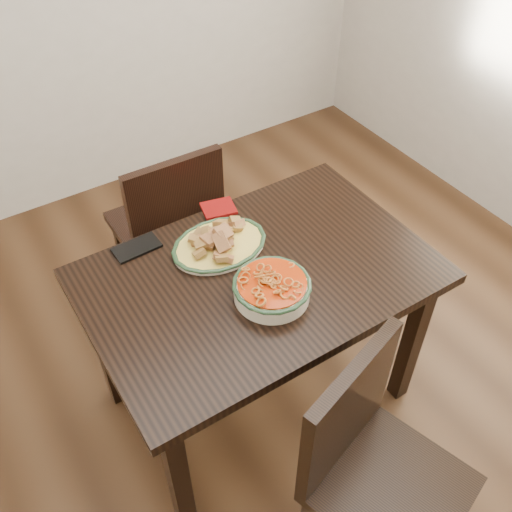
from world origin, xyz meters
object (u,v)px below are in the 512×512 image
noodle_bowl (272,287)px  smartphone (137,248)px  fish_plate (219,238)px  dining_table (259,292)px  chair_near (371,461)px  chair_far (170,224)px

noodle_bowl → smartphone: 0.53m
fish_plate → dining_table: bearing=-74.2°
chair_near → fish_plate: (-0.04, 0.83, 0.30)m
dining_table → noodle_bowl: (-0.03, -0.11, 0.14)m
chair_near → fish_plate: 0.88m
chair_far → chair_near: (0.02, -1.32, 0.00)m
fish_plate → chair_far: bearing=88.0°
fish_plate → smartphone: (-0.25, 0.15, -0.04)m
chair_near → noodle_bowl: chair_near is taller
noodle_bowl → dining_table: bearing=77.4°
dining_table → smartphone: (-0.30, 0.33, 0.11)m
dining_table → fish_plate: bearing=105.8°
fish_plate → smartphone: fish_plate is taller
dining_table → fish_plate: fish_plate is taller
chair_far → fish_plate: size_ratio=2.57×
dining_table → fish_plate: (-0.05, 0.18, 0.15)m
dining_table → smartphone: size_ratio=7.14×
dining_table → noodle_bowl: 0.19m
chair_far → smartphone: (-0.27, -0.34, 0.26)m
chair_far → smartphone: chair_far is taller
dining_table → smartphone: 0.46m
chair_near → fish_plate: chair_near is taller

